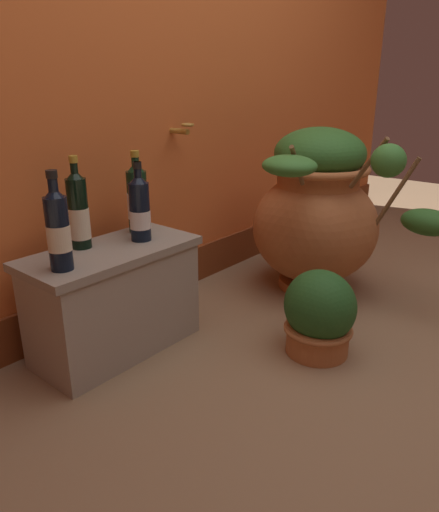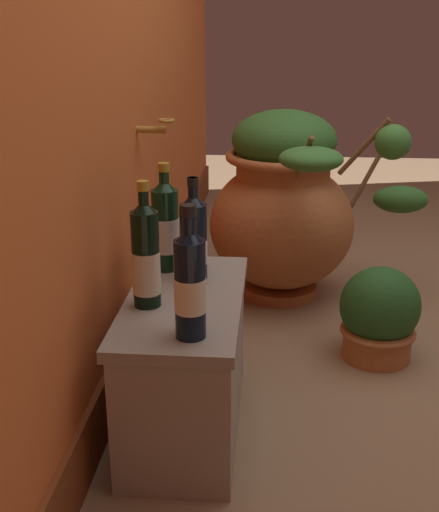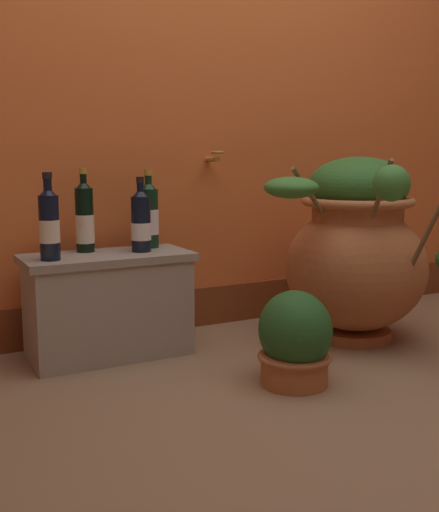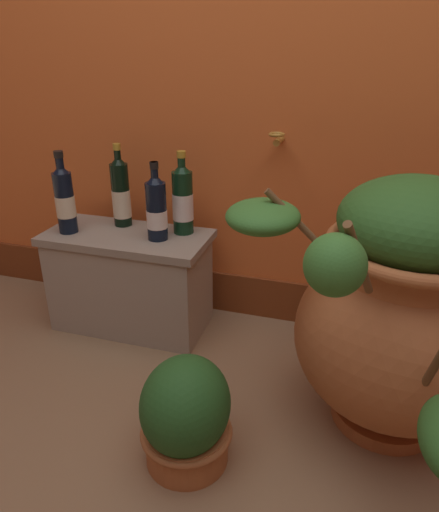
{
  "view_description": "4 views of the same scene",
  "coord_description": "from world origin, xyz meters",
  "px_view_note": "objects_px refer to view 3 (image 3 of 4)",
  "views": [
    {
      "loc": [
        -1.55,
        -0.48,
        0.98
      ],
      "look_at": [
        -0.12,
        0.72,
        0.29
      ],
      "focal_mm": 34.06,
      "sensor_mm": 36.0,
      "label": 1
    },
    {
      "loc": [
        -2.11,
        0.65,
        1.09
      ],
      "look_at": [
        -0.04,
        0.82,
        0.34
      ],
      "focal_mm": 45.26,
      "sensor_mm": 36.0,
      "label": 2
    },
    {
      "loc": [
        -1.27,
        -1.44,
        0.79
      ],
      "look_at": [
        -0.11,
        0.76,
        0.38
      ],
      "focal_mm": 44.08,
      "sensor_mm": 36.0,
      "label": 3
    },
    {
      "loc": [
        0.3,
        -0.66,
        1.09
      ],
      "look_at": [
        -0.13,
        0.75,
        0.42
      ],
      "focal_mm": 33.37,
      "sensor_mm": 36.0,
      "label": 4
    }
  ],
  "objects_px": {
    "terracotta_urn": "(357,250)",
    "wine_bottle_right": "(49,223)",
    "wine_bottle_back": "(149,214)",
    "wine_bottle_middle": "(85,218)",
    "potted_shrub": "(295,341)",
    "wine_bottle_left": "(141,220)"
  },
  "relations": [
    {
      "from": "wine_bottle_middle",
      "to": "terracotta_urn",
      "type": "bearing_deg",
      "value": -19.2
    },
    {
      "from": "terracotta_urn",
      "to": "wine_bottle_left",
      "type": "height_order",
      "value": "terracotta_urn"
    },
    {
      "from": "wine_bottle_middle",
      "to": "wine_bottle_back",
      "type": "distance_m",
      "value": 0.26
    },
    {
      "from": "wine_bottle_left",
      "to": "wine_bottle_back",
      "type": "distance_m",
      "value": 0.11
    },
    {
      "from": "wine_bottle_left",
      "to": "potted_shrub",
      "type": "xyz_separation_m",
      "value": [
        0.33,
        -0.59,
        -0.37
      ]
    },
    {
      "from": "wine_bottle_right",
      "to": "wine_bottle_back",
      "type": "distance_m",
      "value": 0.45
    },
    {
      "from": "terracotta_urn",
      "to": "potted_shrub",
      "type": "relative_size",
      "value": 2.74
    },
    {
      "from": "terracotta_urn",
      "to": "wine_bottle_right",
      "type": "distance_m",
      "value": 1.25
    },
    {
      "from": "wine_bottle_back",
      "to": "wine_bottle_left",
      "type": "bearing_deg",
      "value": -127.16
    },
    {
      "from": "terracotta_urn",
      "to": "wine_bottle_left",
      "type": "distance_m",
      "value": 0.91
    },
    {
      "from": "terracotta_urn",
      "to": "wine_bottle_back",
      "type": "height_order",
      "value": "terracotta_urn"
    },
    {
      "from": "terracotta_urn",
      "to": "wine_bottle_back",
      "type": "relative_size",
      "value": 2.83
    },
    {
      "from": "wine_bottle_back",
      "to": "terracotta_urn",
      "type": "bearing_deg",
      "value": -24.54
    },
    {
      "from": "terracotta_urn",
      "to": "wine_bottle_middle",
      "type": "bearing_deg",
      "value": 160.8
    },
    {
      "from": "terracotta_urn",
      "to": "wine_bottle_left",
      "type": "relative_size",
      "value": 3.07
    },
    {
      "from": "terracotta_urn",
      "to": "potted_shrub",
      "type": "height_order",
      "value": "terracotta_urn"
    },
    {
      "from": "terracotta_urn",
      "to": "wine_bottle_right",
      "type": "relative_size",
      "value": 2.84
    },
    {
      "from": "wine_bottle_left",
      "to": "wine_bottle_right",
      "type": "bearing_deg",
      "value": -174.31
    },
    {
      "from": "wine_bottle_back",
      "to": "potted_shrub",
      "type": "bearing_deg",
      "value": -69.16
    },
    {
      "from": "potted_shrub",
      "to": "wine_bottle_middle",
      "type": "bearing_deg",
      "value": 127.28
    },
    {
      "from": "terracotta_urn",
      "to": "potted_shrub",
      "type": "bearing_deg",
      "value": -148.69
    },
    {
      "from": "wine_bottle_right",
      "to": "potted_shrub",
      "type": "height_order",
      "value": "wine_bottle_right"
    }
  ]
}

